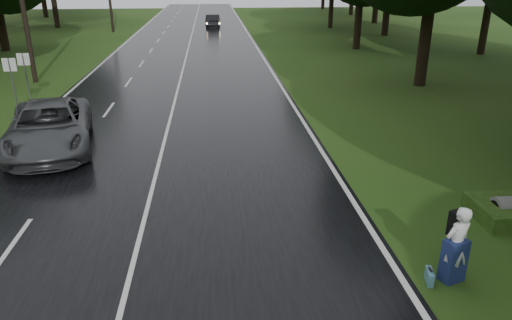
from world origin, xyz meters
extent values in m
plane|color=#2B4A16|center=(0.00, 0.00, 0.00)|extent=(160.00, 160.00, 0.00)
cube|color=black|center=(0.00, 20.00, 0.02)|extent=(12.00, 140.00, 0.04)
cube|color=silver|center=(0.00, 20.00, 0.04)|extent=(0.12, 140.00, 0.01)
imported|color=#484B4D|center=(-4.03, 8.72, 0.89)|extent=(4.02, 6.55, 1.69)
imported|color=black|center=(2.24, 49.02, 0.75)|extent=(1.73, 4.37, 1.42)
imported|color=silver|center=(6.85, -0.28, 0.87)|extent=(0.74, 0.61, 1.74)
cube|color=navy|center=(6.85, -0.28, 0.49)|extent=(0.57, 0.47, 0.97)
cube|color=black|center=(6.94, -0.04, 1.25)|extent=(0.44, 0.33, 0.56)
cube|color=teal|center=(6.35, -0.32, 0.15)|extent=(0.21, 0.43, 0.29)
camera|label=1|loc=(1.91, -8.42, 6.17)|focal=33.56mm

